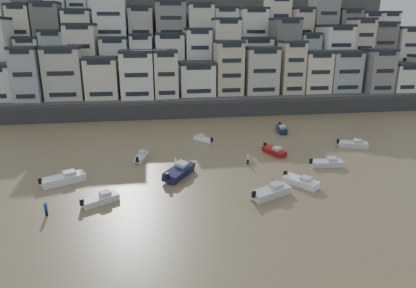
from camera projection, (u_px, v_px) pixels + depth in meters
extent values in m
cube|color=#38383A|center=(195.00, 110.00, 89.31)|extent=(140.00, 3.00, 3.50)
cube|color=#4C4C47|center=(211.00, 103.00, 96.55)|extent=(140.00, 14.00, 4.00)
cube|color=#4C4C47|center=(205.00, 85.00, 106.99)|extent=(140.00, 14.00, 10.00)
cube|color=#4C4C47|center=(199.00, 67.00, 117.12)|extent=(140.00, 14.00, 18.00)
cube|color=#4C4C47|center=(195.00, 51.00, 127.25)|extent=(140.00, 16.00, 26.00)
cube|color=#4C4C47|center=(190.00, 41.00, 139.57)|extent=(140.00, 18.00, 32.00)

